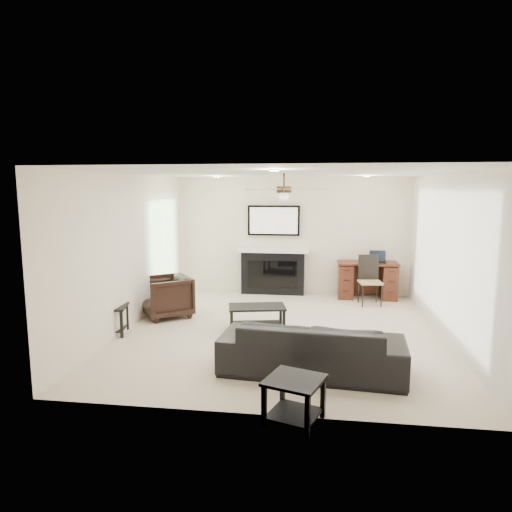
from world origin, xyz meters
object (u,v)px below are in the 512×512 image
at_px(fireplace_unit, 273,250).
at_px(coffee_table, 257,318).
at_px(sofa, 312,347).
at_px(desk, 367,280).
at_px(armchair, 166,297).

bearing_deg(fireplace_unit, coffee_table, -89.95).
xyz_separation_m(coffee_table, fireplace_unit, (-0.00, 2.59, 0.75)).
bearing_deg(sofa, fireplace_unit, -73.00).
bearing_deg(desk, armchair, -152.74).
relative_size(coffee_table, fireplace_unit, 0.47).
bearing_deg(coffee_table, fireplace_unit, 78.16).
relative_size(sofa, desk, 1.84).
xyz_separation_m(armchair, desk, (3.68, 1.89, 0.01)).
height_order(coffee_table, desk, desk).
distance_m(armchair, desk, 4.14).
bearing_deg(armchair, coffee_table, 35.53).
bearing_deg(fireplace_unit, armchair, -129.81).
xyz_separation_m(sofa, desk, (1.08, 4.04, 0.05)).
height_order(armchair, desk, desk).
bearing_deg(sofa, desk, -100.06).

